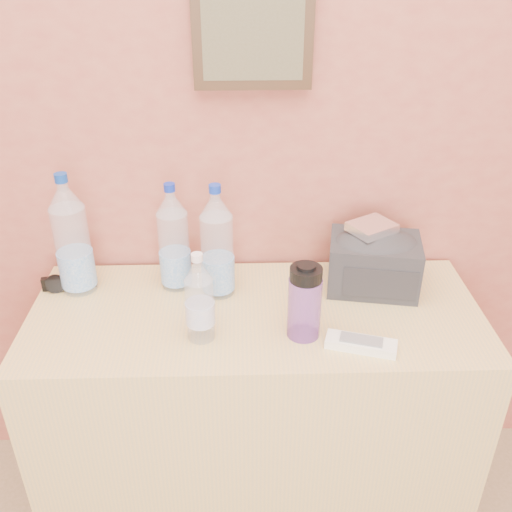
{
  "coord_description": "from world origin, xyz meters",
  "views": [
    {
      "loc": [
        -0.02,
        0.49,
        1.63
      ],
      "look_at": [
        0.01,
        1.71,
        0.93
      ],
      "focal_mm": 40.0,
      "sensor_mm": 36.0,
      "label": 1
    }
  ],
  "objects_px": {
    "sunglasses": "(69,282)",
    "foil_packet": "(372,227)",
    "pet_large_b": "(174,242)",
    "ac_remote": "(361,344)",
    "pet_large_c": "(217,247)",
    "toiletry_bag": "(374,261)",
    "pet_large_a": "(72,241)",
    "nalgene_bottle": "(305,301)",
    "dresser": "(256,414)",
    "pet_small": "(200,302)"
  },
  "relations": [
    {
      "from": "ac_remote",
      "to": "sunglasses",
      "type": "bearing_deg",
      "value": 176.24
    },
    {
      "from": "sunglasses",
      "to": "pet_large_a",
      "type": "bearing_deg",
      "value": -18.08
    },
    {
      "from": "dresser",
      "to": "sunglasses",
      "type": "xyz_separation_m",
      "value": [
        -0.52,
        0.13,
        0.39
      ]
    },
    {
      "from": "dresser",
      "to": "ac_remote",
      "type": "relative_size",
      "value": 7.09
    },
    {
      "from": "ac_remote",
      "to": "pet_large_a",
      "type": "bearing_deg",
      "value": 175.77
    },
    {
      "from": "dresser",
      "to": "foil_packet",
      "type": "height_order",
      "value": "foil_packet"
    },
    {
      "from": "toiletry_bag",
      "to": "pet_large_c",
      "type": "bearing_deg",
      "value": -167.71
    },
    {
      "from": "dresser",
      "to": "ac_remote",
      "type": "xyz_separation_m",
      "value": [
        0.25,
        -0.16,
        0.39
      ]
    },
    {
      "from": "pet_small",
      "to": "toiletry_bag",
      "type": "relative_size",
      "value": 0.97
    },
    {
      "from": "nalgene_bottle",
      "to": "sunglasses",
      "type": "xyz_separation_m",
      "value": [
        -0.64,
        0.23,
        -0.08
      ]
    },
    {
      "from": "pet_large_a",
      "to": "pet_large_b",
      "type": "height_order",
      "value": "pet_large_a"
    },
    {
      "from": "pet_large_c",
      "to": "dresser",
      "type": "bearing_deg",
      "value": -43.97
    },
    {
      "from": "nalgene_bottle",
      "to": "ac_remote",
      "type": "relative_size",
      "value": 1.19
    },
    {
      "from": "pet_large_b",
      "to": "ac_remote",
      "type": "xyz_separation_m",
      "value": [
        0.47,
        -0.3,
        -0.13
      ]
    },
    {
      "from": "pet_small",
      "to": "toiletry_bag",
      "type": "bearing_deg",
      "value": 24.98
    },
    {
      "from": "pet_small",
      "to": "pet_large_a",
      "type": "bearing_deg",
      "value": 146.85
    },
    {
      "from": "pet_large_b",
      "to": "foil_packet",
      "type": "bearing_deg",
      "value": -0.78
    },
    {
      "from": "sunglasses",
      "to": "foil_packet",
      "type": "distance_m",
      "value": 0.86
    },
    {
      "from": "nalgene_bottle",
      "to": "foil_packet",
      "type": "height_order",
      "value": "nalgene_bottle"
    },
    {
      "from": "nalgene_bottle",
      "to": "foil_packet",
      "type": "relative_size",
      "value": 1.77
    },
    {
      "from": "ac_remote",
      "to": "dresser",
      "type": "bearing_deg",
      "value": 164.14
    },
    {
      "from": "pet_small",
      "to": "nalgene_bottle",
      "type": "bearing_deg",
      "value": 0.67
    },
    {
      "from": "pet_small",
      "to": "sunglasses",
      "type": "relative_size",
      "value": 1.6
    },
    {
      "from": "ac_remote",
      "to": "toiletry_bag",
      "type": "bearing_deg",
      "value": 90.34
    },
    {
      "from": "nalgene_bottle",
      "to": "toiletry_bag",
      "type": "relative_size",
      "value": 0.82
    },
    {
      "from": "nalgene_bottle",
      "to": "pet_large_b",
      "type": "bearing_deg",
      "value": 144.47
    },
    {
      "from": "pet_large_b",
      "to": "ac_remote",
      "type": "height_order",
      "value": "pet_large_b"
    },
    {
      "from": "dresser",
      "to": "pet_large_b",
      "type": "height_order",
      "value": "pet_large_b"
    },
    {
      "from": "pet_large_a",
      "to": "nalgene_bottle",
      "type": "relative_size",
      "value": 1.71
    },
    {
      "from": "dresser",
      "to": "pet_small",
      "type": "relative_size",
      "value": 5.08
    },
    {
      "from": "sunglasses",
      "to": "foil_packet",
      "type": "xyz_separation_m",
      "value": [
        0.84,
        0.0,
        0.16
      ]
    },
    {
      "from": "pet_large_c",
      "to": "pet_large_b",
      "type": "bearing_deg",
      "value": 161.17
    },
    {
      "from": "dresser",
      "to": "pet_large_a",
      "type": "xyz_separation_m",
      "value": [
        -0.49,
        0.13,
        0.53
      ]
    },
    {
      "from": "pet_large_c",
      "to": "ac_remote",
      "type": "height_order",
      "value": "pet_large_c"
    },
    {
      "from": "pet_large_a",
      "to": "sunglasses",
      "type": "relative_size",
      "value": 2.34
    },
    {
      "from": "pet_large_c",
      "to": "sunglasses",
      "type": "distance_m",
      "value": 0.44
    },
    {
      "from": "nalgene_bottle",
      "to": "ac_remote",
      "type": "xyz_separation_m",
      "value": [
        0.13,
        -0.06,
        -0.09
      ]
    },
    {
      "from": "nalgene_bottle",
      "to": "pet_large_a",
      "type": "bearing_deg",
      "value": 159.43
    },
    {
      "from": "foil_packet",
      "to": "pet_large_a",
      "type": "bearing_deg",
      "value": -179.66
    },
    {
      "from": "foil_packet",
      "to": "toiletry_bag",
      "type": "bearing_deg",
      "value": -55.31
    },
    {
      "from": "pet_large_c",
      "to": "foil_packet",
      "type": "height_order",
      "value": "pet_large_c"
    },
    {
      "from": "toiletry_bag",
      "to": "sunglasses",
      "type": "bearing_deg",
      "value": -171.04
    },
    {
      "from": "pet_large_c",
      "to": "sunglasses",
      "type": "bearing_deg",
      "value": 175.48
    },
    {
      "from": "nalgene_bottle",
      "to": "ac_remote",
      "type": "height_order",
      "value": "nalgene_bottle"
    },
    {
      "from": "pet_large_a",
      "to": "sunglasses",
      "type": "height_order",
      "value": "pet_large_a"
    },
    {
      "from": "pet_large_b",
      "to": "toiletry_bag",
      "type": "bearing_deg",
      "value": -2.52
    },
    {
      "from": "nalgene_bottle",
      "to": "toiletry_bag",
      "type": "height_order",
      "value": "nalgene_bottle"
    },
    {
      "from": "dresser",
      "to": "nalgene_bottle",
      "type": "distance_m",
      "value": 0.5
    },
    {
      "from": "dresser",
      "to": "pet_large_a",
      "type": "distance_m",
      "value": 0.73
    },
    {
      "from": "dresser",
      "to": "sunglasses",
      "type": "relative_size",
      "value": 8.15
    }
  ]
}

